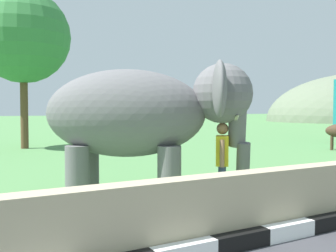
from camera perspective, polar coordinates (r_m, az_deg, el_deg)
barrier_parapet at (r=5.81m, az=9.45°, el=-11.70°), size 28.00×0.36×1.00m
elephant at (r=7.58m, az=-3.40°, el=1.62°), size 3.95×3.47×2.80m
person_handler at (r=7.72m, az=7.93°, el=-4.92°), size 0.47×0.57×1.66m
tree_distant at (r=20.34m, az=-20.42°, el=12.13°), size 4.47×4.47×7.62m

